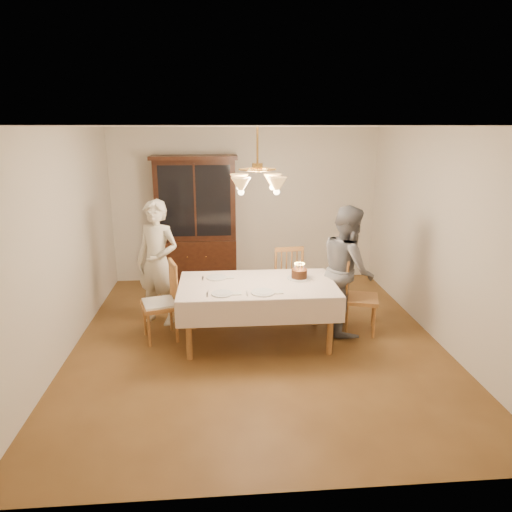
{
  "coord_description": "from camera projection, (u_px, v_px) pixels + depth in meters",
  "views": [
    {
      "loc": [
        -0.44,
        -5.23,
        2.59
      ],
      "look_at": [
        0.0,
        0.2,
        1.05
      ],
      "focal_mm": 32.0,
      "sensor_mm": 36.0,
      "label": 1
    }
  ],
  "objects": [
    {
      "name": "place_setting_far_left",
      "position": [
        218.0,
        278.0,
        5.74
      ],
      "size": [
        0.4,
        0.25,
        0.02
      ],
      "color": "white",
      "rests_on": "dining_table"
    },
    {
      "name": "place_setting_near_left",
      "position": [
        223.0,
        294.0,
        5.18
      ],
      "size": [
        0.39,
        0.25,
        0.02
      ],
      "color": "white",
      "rests_on": "dining_table"
    },
    {
      "name": "chandelier",
      "position": [
        257.0,
        183.0,
        5.22
      ],
      "size": [
        0.62,
        0.62,
        0.73
      ],
      "color": "#BF8C3F",
      "rests_on": "ground"
    },
    {
      "name": "chair_left_end",
      "position": [
        160.0,
        305.0,
        5.69
      ],
      "size": [
        0.53,
        0.54,
        1.0
      ],
      "color": "#945C2B",
      "rests_on": "ground"
    },
    {
      "name": "dining_table",
      "position": [
        257.0,
        289.0,
        5.57
      ],
      "size": [
        1.9,
        1.1,
        0.76
      ],
      "color": "#945C2B",
      "rests_on": "ground"
    },
    {
      "name": "adult_in_grey",
      "position": [
        347.0,
        269.0,
        5.87
      ],
      "size": [
        0.64,
        0.81,
        1.66
      ],
      "primitive_type": "imported",
      "rotation": [
        0.0,
        0.0,
        1.56
      ],
      "color": "slate",
      "rests_on": "ground"
    },
    {
      "name": "elderly_woman",
      "position": [
        158.0,
        263.0,
        6.09
      ],
      "size": [
        0.73,
        0.64,
        1.69
      ],
      "primitive_type": "imported",
      "rotation": [
        0.0,
        0.0,
        -0.46
      ],
      "color": "#EBE2C7",
      "rests_on": "ground"
    },
    {
      "name": "ground",
      "position": [
        257.0,
        340.0,
        5.75
      ],
      "size": [
        5.0,
        5.0,
        0.0
      ],
      "primitive_type": "plane",
      "color": "brown",
      "rests_on": "ground"
    },
    {
      "name": "chair_right_end",
      "position": [
        360.0,
        299.0,
        5.91
      ],
      "size": [
        0.53,
        0.54,
        1.0
      ],
      "color": "#945C2B",
      "rests_on": "ground"
    },
    {
      "name": "room_shell",
      "position": [
        257.0,
        217.0,
        5.32
      ],
      "size": [
        5.0,
        5.0,
        5.0
      ],
      "color": "white",
      "rests_on": "ground"
    },
    {
      "name": "place_setting_near_right",
      "position": [
        264.0,
        293.0,
        5.22
      ],
      "size": [
        0.42,
        0.27,
        0.02
      ],
      "color": "white",
      "rests_on": "dining_table"
    },
    {
      "name": "china_hutch",
      "position": [
        196.0,
        224.0,
        7.57
      ],
      "size": [
        1.38,
        0.54,
        2.16
      ],
      "color": "black",
      "rests_on": "ground"
    },
    {
      "name": "chair_far_side",
      "position": [
        286.0,
        281.0,
        6.6
      ],
      "size": [
        0.48,
        0.46,
        1.0
      ],
      "color": "#945C2B",
      "rests_on": "ground"
    },
    {
      "name": "birthday_cake",
      "position": [
        299.0,
        274.0,
        5.71
      ],
      "size": [
        0.3,
        0.3,
        0.2
      ],
      "color": "white",
      "rests_on": "dining_table"
    }
  ]
}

